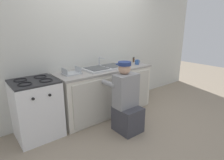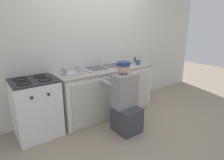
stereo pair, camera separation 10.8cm
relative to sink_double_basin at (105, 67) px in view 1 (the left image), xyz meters
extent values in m
plane|color=gray|center=(0.00, -0.30, -0.88)|extent=(12.00, 12.00, 0.00)
cube|color=silver|center=(0.00, 0.35, 0.37)|extent=(6.00, 0.10, 2.50)
cube|color=silver|center=(0.00, 0.00, -0.47)|extent=(1.82, 0.60, 0.83)
cube|color=beige|center=(-0.44, -0.31, -0.47)|extent=(0.80, 0.02, 0.73)
cube|color=beige|center=(0.44, -0.31, -0.47)|extent=(0.80, 0.02, 0.73)
cube|color=#9E9993|center=(0.00, 0.00, -0.04)|extent=(1.86, 0.62, 0.04)
cube|color=silver|center=(0.00, 0.00, 0.00)|extent=(0.80, 0.44, 0.03)
cube|color=#4C4F51|center=(-0.19, 0.00, 0.01)|extent=(0.33, 0.35, 0.01)
cube|color=#4C4F51|center=(0.19, 0.00, 0.01)|extent=(0.33, 0.35, 0.01)
cylinder|color=#B7BABF|center=(0.00, 0.19, 0.07)|extent=(0.02, 0.02, 0.18)
cylinder|color=#B7BABF|center=(0.00, 0.11, 0.16)|extent=(0.02, 0.16, 0.02)
cube|color=white|center=(-1.28, 0.00, -0.46)|extent=(0.62, 0.60, 0.85)
cube|color=#262628|center=(-1.28, 0.00, -0.02)|extent=(0.61, 0.59, 0.02)
torus|color=black|center=(-1.42, -0.12, -0.01)|extent=(0.19, 0.19, 0.02)
torus|color=black|center=(-1.13, -0.12, -0.01)|extent=(0.19, 0.19, 0.02)
torus|color=black|center=(-1.42, 0.12, -0.01)|extent=(0.19, 0.19, 0.02)
torus|color=black|center=(-1.13, 0.12, -0.01)|extent=(0.19, 0.19, 0.02)
cylinder|color=black|center=(-1.38, -0.31, -0.16)|extent=(0.04, 0.02, 0.04)
cylinder|color=black|center=(-1.17, -0.31, -0.16)|extent=(0.04, 0.02, 0.04)
cube|color=#3F3F47|center=(-0.13, -0.76, -0.68)|extent=(0.36, 0.40, 0.40)
cube|color=gray|center=(-0.13, -0.70, -0.22)|extent=(0.38, 0.22, 0.52)
sphere|color=tan|center=(-0.13, -0.66, 0.12)|extent=(0.19, 0.19, 0.19)
cylinder|color=navy|center=(-0.13, -0.66, 0.19)|extent=(0.20, 0.20, 0.06)
cube|color=navy|center=(-0.13, -0.57, 0.17)|extent=(0.13, 0.09, 0.02)
cylinder|color=gray|center=(-0.30, -0.50, -0.13)|extent=(0.08, 0.30, 0.08)
cylinder|color=gray|center=(0.04, -0.50, -0.13)|extent=(0.08, 0.30, 0.08)
cube|color=#B2B7BC|center=(-0.67, 0.01, -0.01)|extent=(0.28, 0.22, 0.02)
cube|color=#B2B7BC|center=(-0.78, 0.01, 0.04)|extent=(0.01, 0.21, 0.10)
cube|color=#B2B7BC|center=(-0.55, 0.01, 0.04)|extent=(0.01, 0.21, 0.10)
cube|color=black|center=(0.64, 0.10, -0.01)|extent=(0.07, 0.14, 0.01)
cube|color=green|center=(0.64, 0.10, -0.01)|extent=(0.06, 0.12, 0.00)
cylinder|color=#513823|center=(0.85, 0.12, 0.02)|extent=(0.04, 0.04, 0.08)
cylinder|color=black|center=(0.85, 0.12, 0.08)|extent=(0.04, 0.04, 0.02)
cylinder|color=#335699|center=(0.72, -0.11, 0.03)|extent=(0.08, 0.08, 0.09)
torus|color=#335699|center=(0.78, -0.11, 0.03)|extent=(0.06, 0.01, 0.06)
camera|label=1|loc=(-1.98, -2.69, 0.75)|focal=30.00mm
camera|label=2|loc=(-1.90, -2.75, 0.75)|focal=30.00mm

